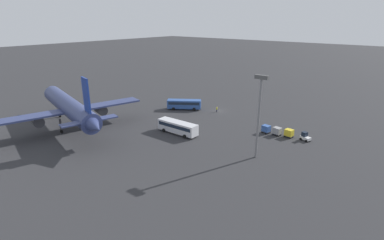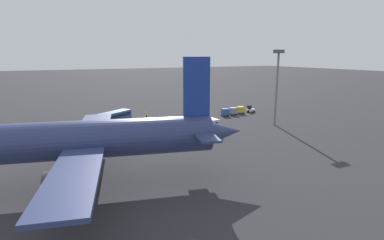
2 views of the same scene
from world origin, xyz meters
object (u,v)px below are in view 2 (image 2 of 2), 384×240
airplane (76,141)px  worker_person (146,115)px  cargo_cart_blue (225,112)px  shuttle_bus_near (112,117)px  baggage_tug (250,109)px  shuttle_bus_far (193,127)px  cargo_cart_grey (233,111)px  cargo_cart_yellow (240,110)px

airplane → worker_person: size_ratio=24.91×
cargo_cart_blue → worker_person: bearing=-18.9°
airplane → shuttle_bus_near: bearing=-94.8°
baggage_tug → worker_person: size_ratio=1.55×
shuttle_bus_far → cargo_cart_blue: 22.87m
worker_person → cargo_cart_grey: bearing=164.0°
shuttle_bus_near → baggage_tug: bearing=143.5°
baggage_tug → cargo_cart_blue: 9.72m
cargo_cart_grey → cargo_cart_blue: bearing=6.3°
cargo_cart_blue → shuttle_bus_far: bearing=40.3°
airplane → worker_person: 43.17m
cargo_cart_blue → cargo_cart_grey: bearing=-173.7°
airplane → baggage_tug: bearing=-134.2°
airplane → cargo_cart_grey: 54.12m
cargo_cart_grey → shuttle_bus_far: bearing=36.6°
airplane → shuttle_bus_far: (-24.03, -15.53, -4.21)m
shuttle_bus_far → cargo_cart_blue: bearing=-141.1°
worker_person → cargo_cart_yellow: 26.83m
airplane → cargo_cart_grey: bearing=-131.5°
shuttle_bus_near → worker_person: (-9.93, -4.30, -1.03)m
cargo_cart_grey → shuttle_bus_near: bearing=-4.1°
baggage_tug → cargo_cart_blue: (9.60, 1.48, 0.25)m
worker_person → shuttle_bus_far: bearing=97.7°
baggage_tug → cargo_cart_yellow: (3.85, 0.56, 0.25)m
baggage_tug → cargo_cart_blue: size_ratio=1.21×
cargo_cart_yellow → cargo_cart_blue: (5.75, 0.92, 0.00)m
airplane → cargo_cart_grey: airplane is taller
shuttle_bus_far → cargo_cart_yellow: bearing=-147.3°
airplane → shuttle_bus_far: airplane is taller
cargo_cart_blue → cargo_cart_yellow: bearing=-170.9°
airplane → cargo_cart_yellow: airplane is taller
cargo_cart_yellow → cargo_cart_grey: 2.94m
worker_person → cargo_cart_blue: size_ratio=0.78×
baggage_tug → cargo_cart_yellow: bearing=27.8°
airplane → cargo_cart_yellow: size_ratio=19.44×
shuttle_bus_far → cargo_cart_grey: bearing=-144.8°
worker_person → cargo_cart_yellow: cargo_cart_yellow is taller
worker_person → cargo_cart_grey: size_ratio=0.78×
shuttle_bus_far → airplane: bearing=31.5°
baggage_tug → shuttle_bus_near: bearing=17.8°
shuttle_bus_near → cargo_cart_blue: 30.43m
cargo_cart_yellow → cargo_cart_grey: same height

